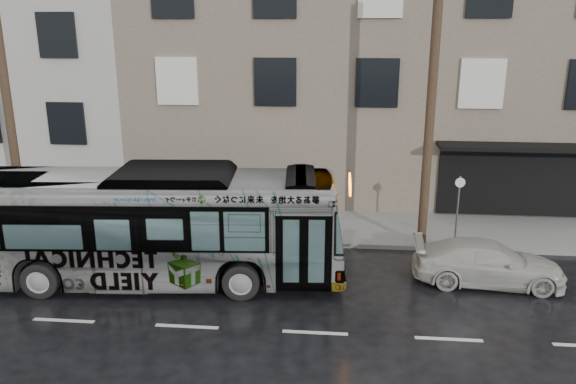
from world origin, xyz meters
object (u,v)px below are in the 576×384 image
Objects in this scene: bus at (134,225)px; white_sedan at (488,263)px; sign_post at (457,211)px; utility_pole_front at (430,111)px; utility_pole_rear at (8,105)px.

bus reaches higher than white_sedan.
sign_post is 0.20× the size of bus.
white_sedan is at bearing -58.26° from utility_pole_front.
utility_pole_rear is 0.75× the size of bus.
bus is (-8.67, -3.22, -2.97)m from utility_pole_front.
utility_pole_front is 0.75× the size of bus.
utility_pole_rear is 6.90m from bus.
utility_pole_front is 4.99m from white_sedan.
bus is (5.33, -3.22, -2.97)m from utility_pole_rear.
sign_post is 0.56× the size of white_sedan.
utility_pole_rear is at bearing 54.67° from bus.
utility_pole_front is at bearing 180.00° from sign_post.
utility_pole_rear is at bearing 180.00° from utility_pole_front.
sign_post is at bearing 13.86° from white_sedan.
white_sedan is (0.45, -2.50, -0.73)m from sign_post.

